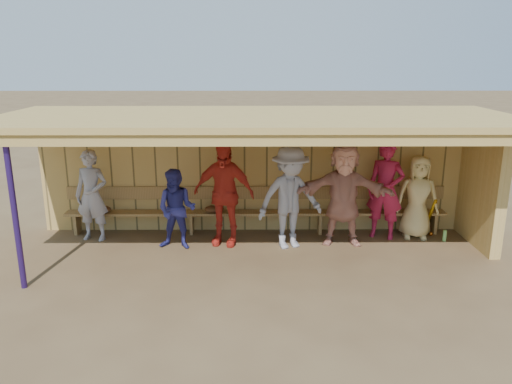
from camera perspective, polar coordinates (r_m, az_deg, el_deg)
ground at (r=9.16m, az=0.02°, el=-6.93°), size 90.00×90.00×0.00m
player_a at (r=10.05m, az=-18.25°, el=-0.38°), size 0.70×0.52×1.77m
player_c at (r=9.25m, az=-9.04°, el=-1.97°), size 0.81×0.68×1.50m
player_d at (r=9.31m, az=-3.72°, el=-0.18°), size 1.24×0.74×1.97m
player_e at (r=9.15m, az=3.89°, el=-0.63°), size 1.41×1.08×1.92m
player_f at (r=9.43m, az=9.98°, el=-0.19°), size 1.87×0.76×1.97m
player_g at (r=9.96m, az=14.57°, el=0.21°), size 0.82×0.70×1.92m
player_h at (r=10.18m, az=17.98°, el=-0.56°), size 0.86×0.62×1.63m
dugout_structure at (r=9.35m, az=2.38°, el=4.36°), size 8.80×3.20×2.50m
bench at (r=10.03m, az=-0.03°, el=-1.73°), size 7.60×0.34×0.93m
dugout_equipment at (r=9.94m, az=-3.82°, el=-2.16°), size 6.87×0.62×0.80m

